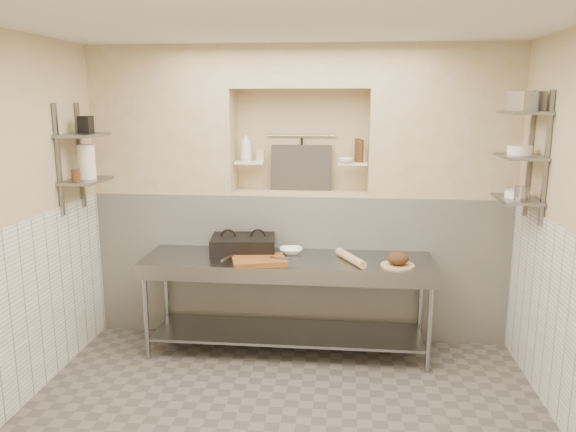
# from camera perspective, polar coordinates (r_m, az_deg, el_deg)

# --- Properties ---
(floor) EXTENTS (4.00, 3.90, 0.10)m
(floor) POSITION_cam_1_polar(r_m,az_deg,el_deg) (4.36, -0.80, -20.86)
(floor) COLOR #625C56
(floor) RESTS_ON ground
(ceiling) EXTENTS (4.00, 3.90, 0.10)m
(ceiling) POSITION_cam_1_polar(r_m,az_deg,el_deg) (3.72, -0.93, 20.23)
(ceiling) COLOR silver
(ceiling) RESTS_ON ground
(wall_back) EXTENTS (4.00, 0.10, 2.80)m
(wall_back) POSITION_cam_1_polar(r_m,az_deg,el_deg) (5.74, 1.46, 2.71)
(wall_back) COLOR beige
(wall_back) RESTS_ON ground
(wall_front) EXTENTS (4.00, 0.10, 2.80)m
(wall_front) POSITION_cam_1_polar(r_m,az_deg,el_deg) (1.93, -8.05, -16.25)
(wall_front) COLOR beige
(wall_front) RESTS_ON ground
(backwall_lower) EXTENTS (4.00, 0.40, 1.40)m
(backwall_lower) POSITION_cam_1_polar(r_m,az_deg,el_deg) (5.65, 1.23, -4.72)
(backwall_lower) COLOR white
(backwall_lower) RESTS_ON floor
(alcove_sill) EXTENTS (1.30, 0.40, 0.02)m
(alcove_sill) POSITION_cam_1_polar(r_m,az_deg,el_deg) (5.49, 1.26, 2.41)
(alcove_sill) COLOR beige
(alcove_sill) RESTS_ON backwall_lower
(backwall_pillar_left) EXTENTS (1.35, 0.40, 1.40)m
(backwall_pillar_left) POSITION_cam_1_polar(r_m,az_deg,el_deg) (5.68, -12.34, 9.45)
(backwall_pillar_left) COLOR beige
(backwall_pillar_left) RESTS_ON backwall_lower
(backwall_pillar_right) EXTENTS (1.35, 0.40, 1.40)m
(backwall_pillar_right) POSITION_cam_1_polar(r_m,az_deg,el_deg) (5.48, 15.43, 9.23)
(backwall_pillar_right) COLOR beige
(backwall_pillar_right) RESTS_ON backwall_lower
(backwall_header) EXTENTS (1.30, 0.40, 0.40)m
(backwall_header) POSITION_cam_1_polar(r_m,az_deg,el_deg) (5.43, 1.32, 14.90)
(backwall_header) COLOR beige
(backwall_header) RESTS_ON backwall_lower
(wainscot_left) EXTENTS (0.02, 3.90, 1.40)m
(wainscot_left) POSITION_cam_1_polar(r_m,az_deg,el_deg) (4.66, -26.29, -9.61)
(wainscot_left) COLOR white
(wainscot_left) RESTS_ON floor
(alcove_shelf_left) EXTENTS (0.28, 0.16, 0.02)m
(alcove_shelf_left) POSITION_cam_1_polar(r_m,az_deg,el_deg) (5.51, -3.94, 5.46)
(alcove_shelf_left) COLOR white
(alcove_shelf_left) RESTS_ON backwall_lower
(alcove_shelf_right) EXTENTS (0.28, 0.16, 0.02)m
(alcove_shelf_right) POSITION_cam_1_polar(r_m,az_deg,el_deg) (5.43, 6.56, 5.32)
(alcove_shelf_right) COLOR white
(alcove_shelf_right) RESTS_ON backwall_lower
(utensil_rail) EXTENTS (0.70, 0.02, 0.02)m
(utensil_rail) POSITION_cam_1_polar(r_m,az_deg,el_deg) (5.60, 1.43, 8.15)
(utensil_rail) COLOR gray
(utensil_rail) RESTS_ON wall_back
(hanging_steel) EXTENTS (0.02, 0.02, 0.30)m
(hanging_steel) POSITION_cam_1_polar(r_m,az_deg,el_deg) (5.59, 1.40, 6.40)
(hanging_steel) COLOR black
(hanging_steel) RESTS_ON utensil_rail
(splash_panel) EXTENTS (0.60, 0.08, 0.45)m
(splash_panel) POSITION_cam_1_polar(r_m,az_deg,el_deg) (5.56, 1.35, 4.91)
(splash_panel) COLOR #383330
(splash_panel) RESTS_ON alcove_sill
(shelf_rail_left_a) EXTENTS (0.03, 0.03, 0.95)m
(shelf_rail_left_a) POSITION_cam_1_polar(r_m,az_deg,el_deg) (5.48, -20.33, 5.78)
(shelf_rail_left_a) COLOR slate
(shelf_rail_left_a) RESTS_ON wall_left
(shelf_rail_left_b) EXTENTS (0.03, 0.03, 0.95)m
(shelf_rail_left_b) POSITION_cam_1_polar(r_m,az_deg,el_deg) (5.13, -22.27, 5.27)
(shelf_rail_left_b) COLOR slate
(shelf_rail_left_b) RESTS_ON wall_left
(wall_shelf_left_lower) EXTENTS (0.30, 0.50, 0.02)m
(wall_shelf_left_lower) POSITION_cam_1_polar(r_m,az_deg,el_deg) (5.27, -19.80, 3.40)
(wall_shelf_left_lower) COLOR slate
(wall_shelf_left_lower) RESTS_ON wall_left
(wall_shelf_left_upper) EXTENTS (0.30, 0.50, 0.03)m
(wall_shelf_left_upper) POSITION_cam_1_polar(r_m,az_deg,el_deg) (5.23, -20.10, 7.74)
(wall_shelf_left_upper) COLOR slate
(wall_shelf_left_upper) RESTS_ON wall_left
(shelf_rail_right_a) EXTENTS (0.03, 0.03, 1.05)m
(shelf_rail_right_a) POSITION_cam_1_polar(r_m,az_deg,el_deg) (5.16, 23.36, 5.77)
(shelf_rail_right_a) COLOR slate
(shelf_rail_right_a) RESTS_ON wall_right
(shelf_rail_right_b) EXTENTS (0.03, 0.03, 1.05)m
(shelf_rail_right_b) POSITION_cam_1_polar(r_m,az_deg,el_deg) (4.78, 24.77, 5.25)
(shelf_rail_right_b) COLOR slate
(shelf_rail_right_b) RESTS_ON wall_right
(wall_shelf_right_lower) EXTENTS (0.30, 0.50, 0.02)m
(wall_shelf_right_lower) POSITION_cam_1_polar(r_m,az_deg,el_deg) (4.97, 22.22, 1.60)
(wall_shelf_right_lower) COLOR slate
(wall_shelf_right_lower) RESTS_ON wall_right
(wall_shelf_right_mid) EXTENTS (0.30, 0.50, 0.02)m
(wall_shelf_right_mid) POSITION_cam_1_polar(r_m,az_deg,el_deg) (4.93, 22.54, 5.60)
(wall_shelf_right_mid) COLOR slate
(wall_shelf_right_mid) RESTS_ON wall_right
(wall_shelf_right_upper) EXTENTS (0.30, 0.50, 0.03)m
(wall_shelf_right_upper) POSITION_cam_1_polar(r_m,az_deg,el_deg) (4.91, 22.86, 9.66)
(wall_shelf_right_upper) COLOR slate
(wall_shelf_right_upper) RESTS_ON wall_right
(prep_table) EXTENTS (2.60, 0.70, 0.90)m
(prep_table) POSITION_cam_1_polar(r_m,az_deg,el_deg) (5.14, -0.07, -7.10)
(prep_table) COLOR gray
(prep_table) RESTS_ON floor
(panini_press) EXTENTS (0.63, 0.49, 0.16)m
(panini_press) POSITION_cam_1_polar(r_m,az_deg,el_deg) (5.23, -4.57, -2.94)
(panini_press) COLOR black
(panini_press) RESTS_ON prep_table
(cutting_board) EXTENTS (0.53, 0.44, 0.04)m
(cutting_board) POSITION_cam_1_polar(r_m,az_deg,el_deg) (4.93, -2.96, -4.53)
(cutting_board) COLOR brown
(cutting_board) RESTS_ON prep_table
(knife_blade) EXTENTS (0.25, 0.08, 0.01)m
(knife_blade) POSITION_cam_1_polar(r_m,az_deg,el_deg) (4.89, -0.46, -4.31)
(knife_blade) COLOR gray
(knife_blade) RESTS_ON cutting_board
(tongs) EXTENTS (0.07, 0.25, 0.02)m
(tongs) POSITION_cam_1_polar(r_m,az_deg,el_deg) (4.92, -6.14, -4.20)
(tongs) COLOR gray
(tongs) RESTS_ON cutting_board
(mixing_bowl) EXTENTS (0.24, 0.24, 0.05)m
(mixing_bowl) POSITION_cam_1_polar(r_m,az_deg,el_deg) (5.21, 0.32, -3.55)
(mixing_bowl) COLOR white
(mixing_bowl) RESTS_ON prep_table
(rolling_pin) EXTENTS (0.27, 0.45, 0.07)m
(rolling_pin) POSITION_cam_1_polar(r_m,az_deg,el_deg) (4.97, 6.37, -4.27)
(rolling_pin) COLOR #DBBC84
(rolling_pin) RESTS_ON prep_table
(bread_board) EXTENTS (0.29, 0.29, 0.02)m
(bread_board) POSITION_cam_1_polar(r_m,az_deg,el_deg) (4.91, 11.07, -4.95)
(bread_board) COLOR #DBBC84
(bread_board) RESTS_ON prep_table
(bread_loaf) EXTENTS (0.19, 0.19, 0.11)m
(bread_loaf) POSITION_cam_1_polar(r_m,az_deg,el_deg) (4.89, 11.10, -4.23)
(bread_loaf) COLOR #4C2D19
(bread_loaf) RESTS_ON bread_board
(bottle_soap) EXTENTS (0.11, 0.12, 0.29)m
(bottle_soap) POSITION_cam_1_polar(r_m,az_deg,el_deg) (5.48, -4.29, 7.06)
(bottle_soap) COLOR white
(bottle_soap) RESTS_ON alcove_shelf_left
(jar_alcove) EXTENTS (0.07, 0.07, 0.11)m
(jar_alcove) POSITION_cam_1_polar(r_m,az_deg,el_deg) (5.54, -2.80, 6.19)
(jar_alcove) COLOR beige
(jar_alcove) RESTS_ON alcove_shelf_left
(bowl_alcove) EXTENTS (0.16, 0.16, 0.04)m
(bowl_alcove) POSITION_cam_1_polar(r_m,az_deg,el_deg) (5.38, 5.91, 5.64)
(bowl_alcove) COLOR white
(bowl_alcove) RESTS_ON alcove_shelf_right
(condiment_a) EXTENTS (0.06, 0.06, 0.22)m
(condiment_a) POSITION_cam_1_polar(r_m,az_deg,el_deg) (5.41, 7.38, 6.56)
(condiment_a) COLOR #4B2A16
(condiment_a) RESTS_ON alcove_shelf_right
(condiment_b) EXTENTS (0.06, 0.06, 0.23)m
(condiment_b) POSITION_cam_1_polar(r_m,az_deg,el_deg) (5.46, 7.07, 6.66)
(condiment_b) COLOR #4B2A16
(condiment_b) RESTS_ON alcove_shelf_right
(condiment_c) EXTENTS (0.06, 0.06, 0.11)m
(condiment_c) POSITION_cam_1_polar(r_m,az_deg,el_deg) (5.47, 7.59, 6.04)
(condiment_c) COLOR white
(condiment_c) RESTS_ON alcove_shelf_right
(jug_left) EXTENTS (0.15, 0.15, 0.30)m
(jug_left) POSITION_cam_1_polar(r_m,az_deg,el_deg) (5.27, -19.78, 5.20)
(jug_left) COLOR white
(jug_left) RESTS_ON wall_shelf_left_lower
(jar_left) EXTENTS (0.07, 0.07, 0.11)m
(jar_left) POSITION_cam_1_polar(r_m,az_deg,el_deg) (5.10, -20.73, 3.86)
(jar_left) COLOR #4B2A16
(jar_left) RESTS_ON wall_shelf_left_lower
(box_left_upper) EXTENTS (0.11, 0.11, 0.15)m
(box_left_upper) POSITION_cam_1_polar(r_m,az_deg,el_deg) (5.28, -19.87, 8.74)
(box_left_upper) COLOR black
(box_left_upper) RESTS_ON wall_shelf_left_upper
(bowl_right) EXTENTS (0.20, 0.20, 0.06)m
(bowl_right) POSITION_cam_1_polar(r_m,az_deg,el_deg) (4.97, 22.24, 2.08)
(bowl_right) COLOR white
(bowl_right) RESTS_ON wall_shelf_right_lower
(canister_right) EXTENTS (0.11, 0.11, 0.11)m
(canister_right) POSITION_cam_1_polar(r_m,az_deg,el_deg) (4.87, 22.60, 2.16)
(canister_right) COLOR gray
(canister_right) RESTS_ON wall_shelf_right_lower
(bowl_right_mid) EXTENTS (0.20, 0.20, 0.07)m
(bowl_right_mid) POSITION_cam_1_polar(r_m,az_deg,el_deg) (4.95, 22.49, 6.20)
(bowl_right_mid) COLOR white
(bowl_right_mid) RESTS_ON wall_shelf_right_mid
(basket_right) EXTENTS (0.26, 0.29, 0.15)m
(basket_right) POSITION_cam_1_polar(r_m,az_deg,el_deg) (4.88, 23.03, 10.69)
(basket_right) COLOR gray
(basket_right) RESTS_ON wall_shelf_right_upper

